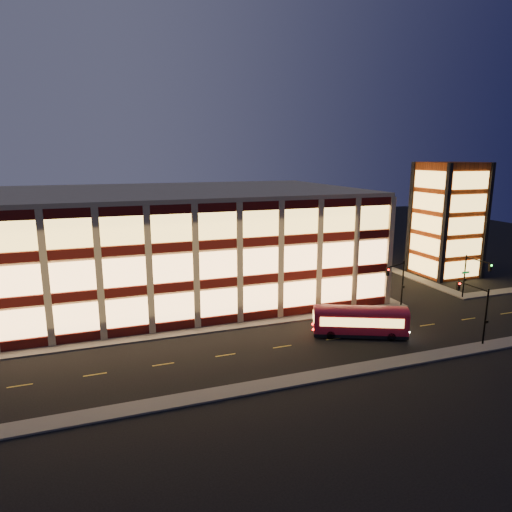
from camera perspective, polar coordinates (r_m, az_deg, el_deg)
name	(u,v)px	position (r m, az deg, el deg)	size (l,w,h in m)	color
ground	(228,331)	(51.26, -3.52, -9.31)	(200.00, 200.00, 0.00)	black
sidewalk_office_south	(199,330)	(51.46, -7.09, -9.21)	(54.00, 2.00, 0.15)	#514F4C
sidewalk_office_east	(335,275)	(74.83, 9.90, -2.39)	(2.00, 30.00, 0.15)	#514F4C
sidewalk_tower_south	(498,292)	(73.21, 27.96, -4.02)	(14.00, 2.00, 0.15)	#514F4C
sidewalk_tower_west	(393,270)	(80.70, 16.73, -1.65)	(2.00, 30.00, 0.15)	#514F4C
sidewalk_near	(271,384)	(40.04, 1.87, -15.73)	(100.00, 2.00, 0.15)	#514F4C
office_building	(173,242)	(64.60, -10.28, 1.78)	(50.45, 30.45, 14.50)	tan
stair_tower	(447,220)	(79.01, 22.79, 4.21)	(8.60, 8.60, 18.00)	#8C3814
traffic_signal_far	(397,277)	(59.85, 17.26, -2.52)	(3.79, 1.87, 6.00)	black
traffic_signal_right	(473,271)	(66.54, 25.53, -1.72)	(1.20, 4.37, 6.00)	black
traffic_signal_near	(475,302)	(52.57, 25.74, -5.24)	(0.32, 4.45, 6.00)	black
trolley_bus	(360,320)	(50.40, 12.87, -7.76)	(9.99, 6.24, 3.33)	maroon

